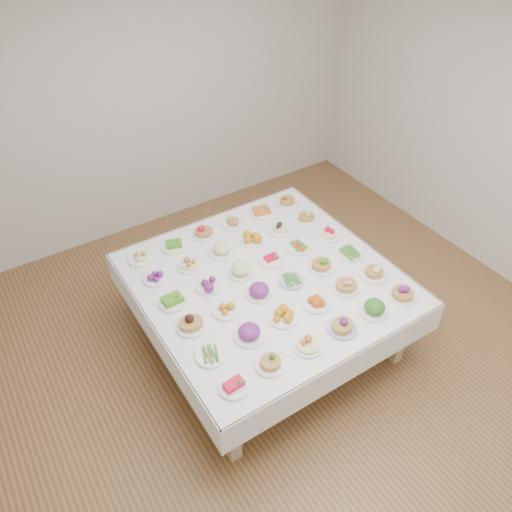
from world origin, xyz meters
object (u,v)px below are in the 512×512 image
display_table (266,284)px  dish_0 (234,385)px  dish_18 (172,299)px  dish_35 (287,200)px

display_table → dish_0: (-0.77, -0.78, 0.10)m
dish_0 → display_table: bearing=45.2°
display_table → dish_18: size_ratio=9.17×
display_table → dish_18: bearing=168.8°
dish_18 → dish_35: size_ratio=1.01×
dish_0 → dish_35: bearing=45.3°
dish_18 → display_table: bearing=-11.2°
dish_0 → dish_35: size_ratio=0.93×
display_table → dish_0: dish_0 is taller
display_table → dish_0: size_ratio=10.01×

